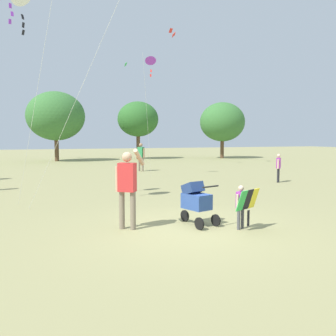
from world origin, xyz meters
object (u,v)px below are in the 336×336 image
at_px(person_adult_flyer, 127,183).
at_px(stroller, 196,199).
at_px(person_kid_running, 141,155).
at_px(person_red_shirt, 278,166).
at_px(kite_green_novelty, 150,62).
at_px(child_with_butterfly_kite, 242,203).

distance_m(person_adult_flyer, stroller, 1.67).
bearing_deg(person_kid_running, person_red_shirt, -59.94).
distance_m(stroller, person_red_shirt, 9.08).
bearing_deg(person_red_shirt, stroller, -140.47).
bearing_deg(kite_green_novelty, person_red_shirt, -42.45).
bearing_deg(child_with_butterfly_kite, person_kid_running, 82.39).
xyz_separation_m(kite_green_novelty, person_kid_running, (0.40, 3.16, -4.91)).
height_order(stroller, kite_green_novelty, kite_green_novelty).
height_order(kite_green_novelty, person_red_shirt, kite_green_novelty).
distance_m(stroller, person_kid_running, 13.55).
bearing_deg(kite_green_novelty, person_kid_running, 82.74).
xyz_separation_m(child_with_butterfly_kite, kite_green_novelty, (1.47, 10.88, 5.32)).
relative_size(person_adult_flyer, stroller, 1.62).
distance_m(stroller, kite_green_novelty, 11.65).
bearing_deg(kite_green_novelty, person_adult_flyer, -111.25).
bearing_deg(person_kid_running, stroller, -101.33).
bearing_deg(person_adult_flyer, child_with_butterfly_kite, -21.74).
relative_size(person_adult_flyer, kite_green_novelty, 0.29).
relative_size(child_with_butterfly_kite, person_kid_running, 0.57).
bearing_deg(person_adult_flyer, kite_green_novelty, 68.75).
distance_m(child_with_butterfly_kite, person_adult_flyer, 2.61).
distance_m(child_with_butterfly_kite, person_kid_running, 14.18).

